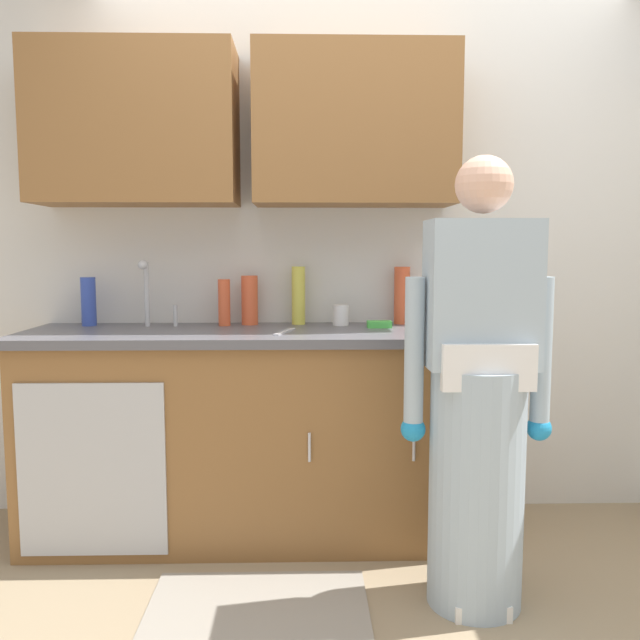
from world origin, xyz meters
name	(u,v)px	position (x,y,z in m)	size (l,w,h in m)	color
ground_plane	(385,615)	(0.00, 0.00, 0.00)	(9.00, 9.00, 0.00)	#998466
kitchen_wall_with_uppers	(334,213)	(-0.14, 0.99, 1.48)	(4.80, 0.44, 2.70)	silver
counter_cabinet	(246,437)	(-0.55, 0.70, 0.45)	(1.90, 0.62, 0.90)	brown
countertop	(245,334)	(-0.55, 0.70, 0.92)	(1.96, 0.66, 0.04)	#595960
sink	(149,333)	(-0.98, 0.71, 0.93)	(0.50, 0.36, 0.35)	#B7BABF
person_at_sink	(478,419)	(0.34, 0.08, 0.69)	(0.55, 0.34, 1.62)	white
floor_mat	(258,607)	(-0.46, 0.05, 0.01)	(0.80, 0.50, 0.01)	gray
bottle_water_short	(89,302)	(-1.30, 0.89, 1.05)	(0.07, 0.07, 0.23)	#334CB2
bottle_cleaner_spray	(402,295)	(0.19, 0.93, 1.08)	(0.08, 0.08, 0.28)	#E05933
bottle_water_tall	(250,300)	(-0.55, 0.92, 1.06)	(0.08, 0.08, 0.23)	#E05933
bottle_dish_liquid	(224,303)	(-0.66, 0.87, 1.05)	(0.06, 0.06, 0.22)	#E05933
bottle_soap	(298,295)	(-0.31, 0.92, 1.08)	(0.06, 0.06, 0.28)	#D8D14C
cup_by_sink	(341,315)	(-0.11, 0.88, 0.99)	(0.08, 0.08, 0.10)	white
knife_on_counter	(285,332)	(-0.37, 0.61, 0.94)	(0.24, 0.02, 0.01)	silver
sponge	(379,324)	(0.06, 0.78, 0.96)	(0.11, 0.07, 0.03)	#4CBF4C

